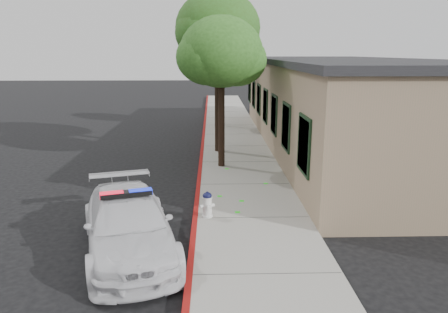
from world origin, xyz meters
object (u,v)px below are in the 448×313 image
at_px(police_car, 128,224).
at_px(street_tree_near, 221,55).
at_px(fire_hydrant, 207,204).
at_px(clapboard_building, 342,104).
at_px(street_tree_mid, 218,32).
at_px(street_tree_far, 220,62).

xyz_separation_m(police_car, street_tree_near, (2.31, 7.02, 3.73)).
relative_size(police_car, street_tree_near, 0.88).
height_order(fire_hydrant, street_tree_near, street_tree_near).
height_order(police_car, fire_hydrant, police_car).
xyz_separation_m(clapboard_building, fire_hydrant, (-6.30, -8.91, -1.62)).
distance_m(fire_hydrant, street_tree_mid, 9.33).
xyz_separation_m(clapboard_building, street_tree_near, (-5.79, -3.61, 2.29)).
height_order(clapboard_building, street_tree_far, street_tree_far).
bearing_deg(street_tree_near, fire_hydrant, -95.45).
xyz_separation_m(police_car, street_tree_mid, (2.22, 9.66, 4.70)).
distance_m(police_car, street_tree_far, 16.86).
height_order(fire_hydrant, street_tree_far, street_tree_far).
relative_size(fire_hydrant, street_tree_far, 0.14).
bearing_deg(street_tree_far, street_tree_near, -90.77).
xyz_separation_m(fire_hydrant, street_tree_far, (0.63, 14.64, 3.48)).
height_order(police_car, street_tree_mid, street_tree_mid).
bearing_deg(police_car, fire_hydrant, 27.33).
bearing_deg(fire_hydrant, street_tree_mid, 69.07).
bearing_deg(fire_hydrant, street_tree_near, 66.63).
bearing_deg(street_tree_mid, clapboard_building, 9.36).
relative_size(police_car, street_tree_far, 0.99).
bearing_deg(street_tree_mid, fire_hydrant, -93.01).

